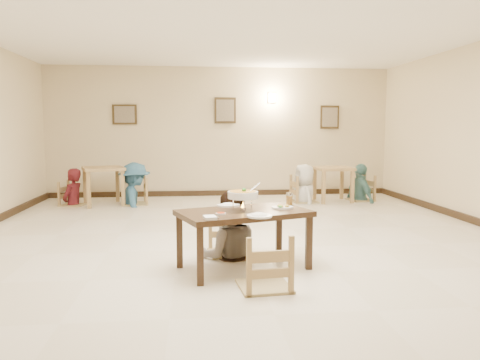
{
  "coord_description": "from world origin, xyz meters",
  "views": [
    {
      "loc": [
        -0.69,
        -6.0,
        1.58
      ],
      "look_at": [
        -0.08,
        -0.08,
        0.92
      ],
      "focal_mm": 35.0,
      "sensor_mm": 36.0,
      "label": 1
    }
  ],
  "objects": [
    {
      "name": "floor",
      "position": [
        0.0,
        0.0,
        0.0
      ],
      "size": [
        10.0,
        10.0,
        0.0
      ],
      "primitive_type": "plane",
      "color": "beige",
      "rests_on": "ground"
    },
    {
      "name": "ceiling",
      "position": [
        0.0,
        0.0,
        3.0
      ],
      "size": [
        10.0,
        10.0,
        0.0
      ],
      "primitive_type": "plane",
      "color": "white",
      "rests_on": "wall_back"
    },
    {
      "name": "wall_back",
      "position": [
        0.0,
        5.0,
        1.5
      ],
      "size": [
        10.0,
        0.0,
        10.0
      ],
      "primitive_type": "plane",
      "rotation": [
        1.57,
        0.0,
        0.0
      ],
      "color": "beige",
      "rests_on": "floor"
    },
    {
      "name": "baseboard_back",
      "position": [
        0.0,
        4.97,
        0.06
      ],
      "size": [
        8.0,
        0.06,
        0.12
      ],
      "primitive_type": "cube",
      "color": "black",
      "rests_on": "floor"
    },
    {
      "name": "picture_a",
      "position": [
        -2.2,
        4.96,
        1.9
      ],
      "size": [
        0.55,
        0.04,
        0.45
      ],
      "color": "#342715",
      "rests_on": "wall_back"
    },
    {
      "name": "picture_b",
      "position": [
        0.1,
        4.96,
        2.0
      ],
      "size": [
        0.5,
        0.04,
        0.6
      ],
      "color": "#342715",
      "rests_on": "wall_back"
    },
    {
      "name": "picture_c",
      "position": [
        2.6,
        4.96,
        1.85
      ],
      "size": [
        0.45,
        0.04,
        0.55
      ],
      "color": "#342715",
      "rests_on": "wall_back"
    },
    {
      "name": "wall_sconce",
      "position": [
        1.2,
        4.96,
        2.3
      ],
      "size": [
        0.16,
        0.05,
        0.22
      ],
      "primitive_type": "cube",
      "color": "#FFD88C",
      "rests_on": "wall_back"
    },
    {
      "name": "main_table",
      "position": [
        -0.11,
        -0.86,
        0.59
      ],
      "size": [
        1.6,
        1.22,
        0.66
      ],
      "rotation": [
        0.0,
        0.0,
        0.33
      ],
      "color": "#342114",
      "rests_on": "floor"
    },
    {
      "name": "chair_far",
      "position": [
        -0.24,
        -0.22,
        0.5
      ],
      "size": [
        0.47,
        0.47,
        1.01
      ],
      "rotation": [
        0.0,
        0.0,
        0.12
      ],
      "color": "tan",
      "rests_on": "floor"
    },
    {
      "name": "chair_near",
      "position": [
        0.02,
        -1.53,
        0.53
      ],
      "size": [
        0.5,
        0.5,
        1.07
      ],
      "rotation": [
        0.0,
        0.0,
        3.23
      ],
      "color": "tan",
      "rests_on": "floor"
    },
    {
      "name": "main_diner",
      "position": [
        -0.24,
        -0.34,
        0.8
      ],
      "size": [
        0.79,
        0.62,
        1.61
      ],
      "primitive_type": "imported",
      "rotation": [
        0.0,
        0.0,
        3.16
      ],
      "color": "gray",
      "rests_on": "floor"
    },
    {
      "name": "curry_warmer",
      "position": [
        -0.13,
        -0.88,
        0.84
      ],
      "size": [
        0.38,
        0.34,
        0.31
      ],
      "color": "silver",
      "rests_on": "main_table"
    },
    {
      "name": "rice_plate_far",
      "position": [
        -0.26,
        -0.55,
        0.68
      ],
      "size": [
        0.27,
        0.27,
        0.06
      ],
      "color": "white",
      "rests_on": "main_table"
    },
    {
      "name": "rice_plate_near",
      "position": [
        0.01,
        -1.25,
        0.68
      ],
      "size": [
        0.27,
        0.27,
        0.06
      ],
      "color": "white",
      "rests_on": "main_table"
    },
    {
      "name": "fried_plate",
      "position": [
        0.34,
        -0.77,
        0.68
      ],
      "size": [
        0.25,
        0.25,
        0.06
      ],
      "color": "white",
      "rests_on": "main_table"
    },
    {
      "name": "chili_dish",
      "position": [
        -0.39,
        -1.08,
        0.68
      ],
      "size": [
        0.11,
        0.11,
        0.02
      ],
      "color": "white",
      "rests_on": "main_table"
    },
    {
      "name": "napkin_cutlery",
      "position": [
        -0.51,
        -1.31,
        0.68
      ],
      "size": [
        0.17,
        0.25,
        0.03
      ],
      "color": "white",
      "rests_on": "main_table"
    },
    {
      "name": "drink_glass",
      "position": [
        0.47,
        -0.57,
        0.74
      ],
      "size": [
        0.08,
        0.08,
        0.15
      ],
      "color": "white",
      "rests_on": "main_table"
    },
    {
      "name": "bg_table_left",
      "position": [
        -2.51,
        3.83,
        0.65
      ],
      "size": [
        1.0,
        1.0,
        0.79
      ],
      "rotation": [
        0.0,
        0.0,
        0.32
      ],
      "color": "#A78553",
      "rests_on": "floor"
    },
    {
      "name": "bg_table_right",
      "position": [
        2.36,
        3.82,
        0.61
      ],
      "size": [
        0.78,
        0.78,
        0.75
      ],
      "rotation": [
        0.0,
        0.0,
        0.04
      ],
      "color": "#A78553",
      "rests_on": "floor"
    },
    {
      "name": "bg_chair_ll",
      "position": [
        -3.13,
        3.83,
        0.47
      ],
      "size": [
        0.44,
        0.44,
        0.94
      ],
      "rotation": [
        0.0,
        0.0,
        1.29
      ],
      "color": "tan",
      "rests_on": "floor"
    },
    {
      "name": "bg_chair_lr",
      "position": [
        -1.88,
        3.84,
        0.53
      ],
      "size": [
        0.5,
        0.5,
        1.06
      ],
      "rotation": [
        0.0,
        0.0,
        -1.38
      ],
      "color": "tan",
      "rests_on": "floor"
    },
    {
      "name": "bg_chair_rl",
      "position": [
        1.72,
        3.79,
        0.55
      ],
      "size": [
        0.51,
        0.51,
        1.1
      ],
      "rotation": [
        0.0,
        0.0,
        1.69
      ],
      "color": "tan",
      "rests_on": "floor"
    },
    {
      "name": "bg_chair_rr",
      "position": [
        3.01,
        3.88,
        0.53
      ],
      "size": [
        0.5,
        0.5,
        1.06
      ],
      "rotation": [
        0.0,
        0.0,
        -1.39
      ],
      "color": "tan",
      "rests_on": "floor"
    },
    {
      "name": "bg_diner_a",
      "position": [
        -3.13,
        3.83,
        0.77
      ],
      "size": [
        0.54,
        0.66,
        1.54
      ],
      "primitive_type": "imported",
      "rotation": [
        0.0,
        0.0,
        4.35
      ],
      "color": "#4E1319",
      "rests_on": "floor"
    },
    {
      "name": "bg_diner_b",
      "position": [
        -1.88,
        3.84,
        0.88
      ],
      "size": [
        0.92,
        1.27,
        1.76
      ],
      "primitive_type": "imported",
      "rotation": [
        0.0,
        0.0,
        1.83
      ],
      "color": "#34688B",
      "rests_on": "floor"
    },
    {
      "name": "bg_diner_c",
      "position": [
        1.72,
        3.79,
        0.82
      ],
      "size": [
        0.62,
        0.86,
        1.64
      ],
      "primitive_type": "imported",
      "rotation": [
        0.0,
        0.0,
        4.85
      ],
      "color": "silver",
      "rests_on": "floor"
    },
    {
      "name": "bg_diner_d",
      "position": [
        3.01,
        3.88,
        0.81
      ],
      "size": [
        0.6,
        1.02,
        1.63
      ],
      "primitive_type": "imported",
      "rotation": [
        0.0,
        0.0,
        1.79
      ],
      "color": "teal",
      "rests_on": "floor"
    }
  ]
}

